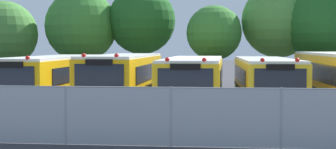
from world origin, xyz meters
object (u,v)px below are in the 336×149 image
school_bus_0 (53,79)px  tree_2 (140,20)px  tree_1 (82,26)px  tree_3 (216,32)px  tree_5 (324,24)px  school_bus_3 (266,81)px  tree_0 (5,34)px  tree_4 (280,20)px  school_bus_1 (124,78)px  school_bus_2 (194,80)px

school_bus_0 → tree_2: bearing=-103.0°
tree_1 → tree_3: size_ratio=1.22×
tree_5 → school_bus_3: bearing=-116.7°
tree_2 → tree_5: 12.43m
tree_1 → tree_2: bearing=6.2°
tree_0 → tree_4: size_ratio=0.85×
tree_2 → school_bus_1: bearing=-85.2°
school_bus_2 → tree_3: size_ratio=1.77×
tree_4 → school_bus_0: bearing=-138.8°
school_bus_1 → tree_3: size_ratio=1.65×
school_bus_2 → tree_3: 10.05m
school_bus_2 → tree_4: 12.52m
tree_3 → tree_2: bearing=163.5°
school_bus_3 → tree_5: 10.56m
tree_2 → tree_0: bearing=-171.4°
school_bus_2 → tree_1: bearing=-51.0°
school_bus_3 → tree_5: tree_5 is taller
tree_1 → tree_4: size_ratio=0.97×
school_bus_2 → tree_1: size_ratio=1.45×
tree_5 → tree_2: bearing=171.8°
school_bus_0 → tree_2: size_ratio=1.45×
tree_0 → tree_5: 21.62m
school_bus_0 → tree_2: tree_2 is taller
school_bus_1 → tree_0: 14.25m
school_bus_2 → tree_2: (-4.36, 11.25, 3.42)m
tree_0 → school_bus_1: bearing=-43.2°
tree_0 → tree_4: (18.99, 0.97, 0.94)m
school_bus_0 → tree_5: (14.84, 9.36, 3.00)m
school_bus_2 → tree_5: tree_5 is taller
school_bus_0 → tree_4: tree_4 is taller
school_bus_2 → tree_2: bearing=-67.7°
school_bus_3 → school_bus_0: bearing=0.6°
school_bus_1 → tree_5: (11.36, 9.25, 2.96)m
school_bus_0 → tree_5: size_ratio=1.52×
school_bus_0 → tree_3: bearing=-129.7°
school_bus_0 → school_bus_2: bearing=178.9°
tree_1 → tree_5: (16.35, -1.33, -0.03)m
tree_0 → tree_4: bearing=2.9°
tree_0 → tree_3: 14.66m
school_bus_1 → tree_2: 11.55m
school_bus_3 → tree_0: size_ratio=1.57×
tree_0 → school_bus_2: bearing=-35.7°
school_bus_3 → tree_3: size_ratio=1.69×
school_bus_2 → tree_2: size_ratio=1.41×
school_bus_2 → school_bus_3: bearing=-171.4°
school_bus_2 → tree_3: tree_3 is taller
school_bus_1 → tree_5: tree_5 is taller
tree_0 → tree_1: tree_1 is taller
tree_2 → tree_5: bearing=-8.2°
school_bus_0 → school_bus_1: size_ratio=1.10×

